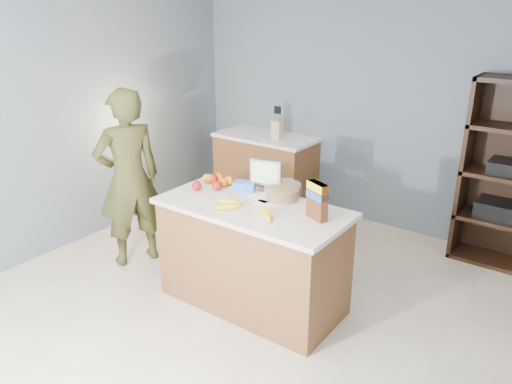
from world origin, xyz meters
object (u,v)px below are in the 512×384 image
Objects in this scene: person at (129,179)px; tv at (266,174)px; counter_peninsula at (252,259)px; cereal_box at (317,198)px.

tv is (1.30, 0.40, 0.20)m from person.
cereal_box is at bearing 8.13° from counter_peninsula.
tv is at bearing 128.99° from person.
cereal_box is (0.54, 0.08, 0.65)m from counter_peninsula.
person is 6.04× the size of cereal_box.
cereal_box reaches higher than counter_peninsula.
cereal_box is (0.64, -0.24, 0.01)m from tv.
cereal_box reaches higher than tv.
counter_peninsula is 0.91× the size of person.
tv is 0.68m from cereal_box.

